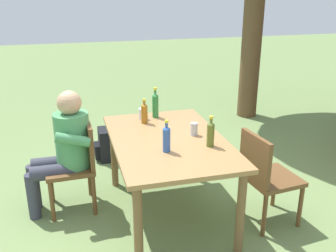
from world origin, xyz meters
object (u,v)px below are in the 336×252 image
object	(u,v)px
chair_far_right	(265,174)
cup_steel	(194,129)
person_in_white_shirt	(64,146)
bottle_amber	(144,113)
dining_table	(168,148)
backpack_by_near_side	(106,145)
cup_glass	(142,114)
bottle_green	(155,105)
bottle_olive	(211,133)
backpack_by_far_side	(140,146)
bottle_blue	(167,138)
chair_near_left	(78,161)

from	to	relation	value
chair_far_right	cup_steel	world-z (taller)	cup_steel
person_in_white_shirt	bottle_amber	bearing A→B (deg)	98.24
dining_table	backpack_by_near_side	bearing A→B (deg)	-162.73
cup_glass	cup_steel	xyz separation A→B (m)	(0.56, 0.36, 0.00)
bottle_green	person_in_white_shirt	bearing A→B (deg)	-74.51
cup_glass	backpack_by_near_side	distance (m)	1.07
chair_far_right	cup_steel	size ratio (longest dim) A/B	7.47
dining_table	chair_far_right	bearing A→B (deg)	65.99
bottle_amber	bottle_olive	bearing A→B (deg)	30.59
chair_far_right	cup_steel	bearing A→B (deg)	-124.81
bottle_amber	backpack_by_near_side	distance (m)	1.19
bottle_amber	cup_glass	xyz separation A→B (m)	(-0.12, 0.00, -0.05)
person_in_white_shirt	backpack_by_far_side	bearing A→B (deg)	133.86
backpack_by_far_side	bottle_blue	bearing A→B (deg)	-1.91
person_in_white_shirt	backpack_by_far_side	distance (m)	1.28
chair_near_left	bottle_olive	size ratio (longest dim) A/B	3.22
dining_table	person_in_white_shirt	distance (m)	0.96
cup_steel	bottle_blue	bearing A→B (deg)	-49.40
bottle_blue	cup_glass	size ratio (longest dim) A/B	2.42
chair_far_right	bottle_green	xyz separation A→B (m)	(-0.95, -0.76, 0.42)
dining_table	chair_far_right	world-z (taller)	chair_far_right
cup_glass	dining_table	bearing A→B (deg)	11.05
person_in_white_shirt	bottle_blue	world-z (taller)	person_in_white_shirt
person_in_white_shirt	bottle_amber	world-z (taller)	person_in_white_shirt
bottle_amber	chair_near_left	bearing A→B (deg)	-80.71
bottle_amber	bottle_blue	bearing A→B (deg)	2.72
dining_table	chair_near_left	world-z (taller)	chair_near_left
bottle_green	cup_glass	xyz separation A→B (m)	(0.02, -0.14, -0.08)
chair_far_right	cup_steel	xyz separation A→B (m)	(-0.38, -0.54, 0.34)
dining_table	bottle_olive	distance (m)	0.45
bottle_olive	bottle_amber	size ratio (longest dim) A/B	1.09
chair_far_right	bottle_blue	distance (m)	0.97
person_in_white_shirt	bottle_green	world-z (taller)	person_in_white_shirt
bottle_green	bottle_olive	xyz separation A→B (m)	(0.85, 0.27, -0.02)
chair_near_left	backpack_by_near_side	bearing A→B (deg)	160.49
chair_far_right	person_in_white_shirt	xyz separation A→B (m)	(-0.70, -1.69, 0.17)
bottle_green	backpack_by_far_side	distance (m)	0.91
bottle_olive	cup_glass	distance (m)	0.93
chair_far_right	bottle_olive	world-z (taller)	bottle_olive
bottle_olive	backpack_by_far_side	world-z (taller)	bottle_olive
person_in_white_shirt	bottle_green	xyz separation A→B (m)	(-0.26, 0.93, 0.25)
bottle_amber	cup_steel	distance (m)	0.57
chair_near_left	backpack_by_near_side	distance (m)	1.13
chair_far_right	bottle_amber	xyz separation A→B (m)	(-0.81, -0.91, 0.39)
chair_near_left	cup_glass	size ratio (longest dim) A/B	7.72
dining_table	bottle_amber	size ratio (longest dim) A/B	6.15
chair_far_right	chair_near_left	bearing A→B (deg)	-113.84
chair_far_right	bottle_blue	xyz separation A→B (m)	(-0.09, -0.88, 0.40)
chair_near_left	bottle_blue	distance (m)	1.02
chair_far_right	person_in_white_shirt	world-z (taller)	person_in_white_shirt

